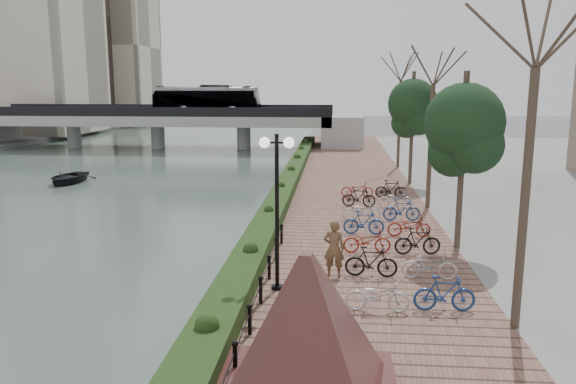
# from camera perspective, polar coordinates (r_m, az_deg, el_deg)

# --- Properties ---
(ground) EXTENTS (220.00, 220.00, 0.00)m
(ground) POSITION_cam_1_polar(r_m,az_deg,el_deg) (13.84, -10.54, -17.44)
(ground) COLOR #59595B
(ground) RESTS_ON ground
(river_water) EXTENTS (30.00, 130.00, 0.02)m
(river_water) POSITION_cam_1_polar(r_m,az_deg,el_deg) (41.59, -21.45, 1.10)
(river_water) COLOR #46584F
(river_water) RESTS_ON ground
(promenade) EXTENTS (8.00, 75.00, 0.50)m
(promenade) POSITION_cam_1_polar(r_m,az_deg,el_deg) (29.88, 5.91, -1.31)
(promenade) COLOR brown
(promenade) RESTS_ON ground
(hedge) EXTENTS (1.10, 56.00, 0.60)m
(hedge) POSITION_cam_1_polar(r_m,az_deg,el_deg) (32.35, -0.17, 0.68)
(hedge) COLOR #183513
(hedge) RESTS_ON promenade
(chain_fence) EXTENTS (0.10, 14.10, 0.70)m
(chain_fence) POSITION_cam_1_polar(r_m,az_deg,el_deg) (14.97, -3.31, -11.40)
(chain_fence) COLOR black
(chain_fence) RESTS_ON promenade
(granite_monument) EXTENTS (5.62, 5.62, 2.96)m
(granite_monument) POSITION_cam_1_polar(r_m,az_deg,el_deg) (10.89, 1.78, -13.68)
(granite_monument) COLOR #44221D
(granite_monument) RESTS_ON promenade
(lamppost) EXTENTS (1.02, 0.32, 4.64)m
(lamppost) POSITION_cam_1_polar(r_m,az_deg,el_deg) (16.20, -1.14, 1.43)
(lamppost) COLOR black
(lamppost) RESTS_ON promenade
(motorcycle) EXTENTS (0.69, 1.44, 0.87)m
(motorcycle) POSITION_cam_1_polar(r_m,az_deg,el_deg) (12.68, 4.90, -15.32)
(motorcycle) COLOR black
(motorcycle) RESTS_ON promenade
(pedestrian) EXTENTS (0.72, 0.51, 1.85)m
(pedestrian) POSITION_cam_1_polar(r_m,az_deg,el_deg) (17.87, 4.69, -5.73)
(pedestrian) COLOR brown
(pedestrian) RESTS_ON promenade
(bicycle_parking) EXTENTS (2.40, 17.32, 1.00)m
(bicycle_parking) POSITION_cam_1_polar(r_m,az_deg,el_deg) (23.05, 9.92, -3.23)
(bicycle_parking) COLOR #BBBBC0
(bicycle_parking) RESTS_ON promenade
(street_trees) EXTENTS (3.20, 37.12, 6.80)m
(street_trees) POSITION_cam_1_polar(r_m,az_deg,el_deg) (24.98, 15.47, 3.96)
(street_trees) COLOR #362C1F
(street_trees) RESTS_ON promenade
(bridge) EXTENTS (36.00, 10.77, 6.50)m
(bridge) POSITION_cam_1_polar(r_m,az_deg,el_deg) (59.39, -12.17, 7.58)
(bridge) COLOR #9B9B96
(bridge) RESTS_ON ground
(boat) EXTENTS (2.99, 4.02, 0.80)m
(boat) POSITION_cam_1_polar(r_m,az_deg,el_deg) (40.35, -21.48, 1.41)
(boat) COLOR black
(boat) RESTS_ON river_water
(far_buildings) EXTENTS (35.00, 38.00, 38.00)m
(far_buildings) POSITION_cam_1_polar(r_m,az_deg,el_deg) (90.29, -26.14, 15.90)
(far_buildings) COLOR beige
(far_buildings) RESTS_ON far_bank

